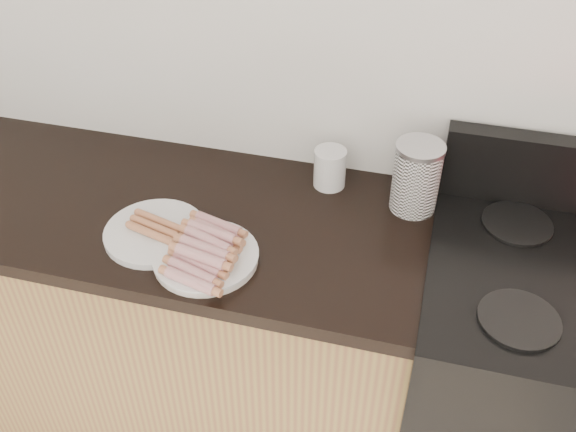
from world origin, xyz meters
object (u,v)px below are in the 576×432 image
(side_plate, at_px, (155,233))
(canister, at_px, (416,177))
(main_plate, at_px, (206,258))
(stove, at_px, (544,398))
(mug, at_px, (330,168))

(side_plate, height_order, canister, canister)
(main_plate, distance_m, canister, 0.58)
(stove, distance_m, canister, 0.73)
(main_plate, relative_size, mug, 2.29)
(canister, bearing_deg, side_plate, -155.27)
(stove, bearing_deg, mug, 161.01)
(stove, distance_m, main_plate, 1.02)
(canister, xyz_separation_m, mug, (-0.24, 0.04, -0.04))
(main_plate, bearing_deg, side_plate, 160.71)
(main_plate, bearing_deg, stove, 9.51)
(stove, distance_m, mug, 0.88)
(stove, height_order, canister, canister)
(stove, relative_size, side_plate, 3.51)
(side_plate, bearing_deg, canister, 24.73)
(main_plate, xyz_separation_m, canister, (0.46, 0.34, 0.09))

